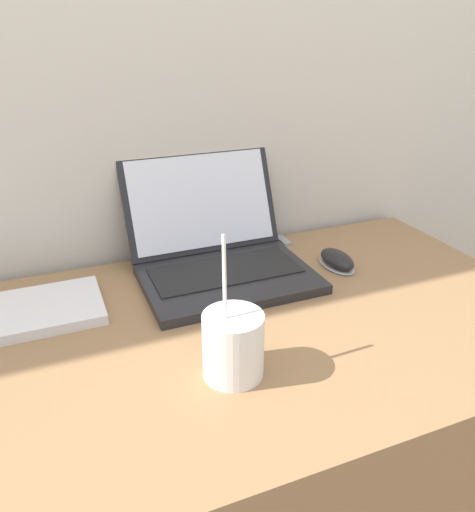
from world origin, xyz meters
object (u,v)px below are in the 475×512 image
Objects in this scene: laptop at (218,249)px; computer_mouse at (337,260)px; drink_cup at (233,344)px; usb_stick at (283,241)px.

laptop is 0.27m from computer_mouse.
usb_stick is (0.31, 0.43, -0.05)m from drink_cup.
drink_cup reaches higher than usb_stick.
usb_stick is (-0.05, 0.17, -0.01)m from computer_mouse.
drink_cup is at bearing -143.49° from computer_mouse.
computer_mouse is (0.36, 0.26, -0.04)m from drink_cup.
computer_mouse is at bearing -73.52° from usb_stick.
usb_stick is at bearing 106.48° from computer_mouse.
computer_mouse is 0.17m from usb_stick.
computer_mouse is at bearing 36.51° from drink_cup.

